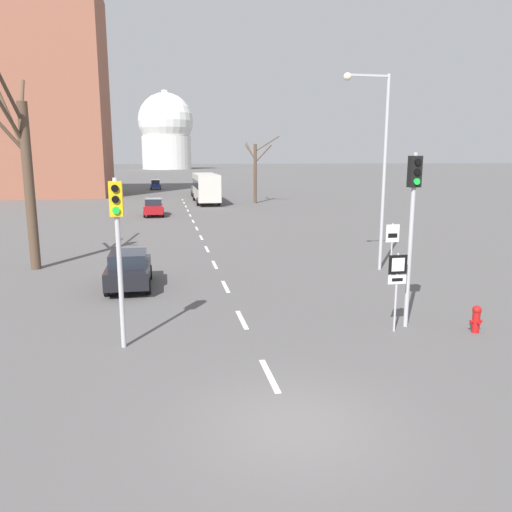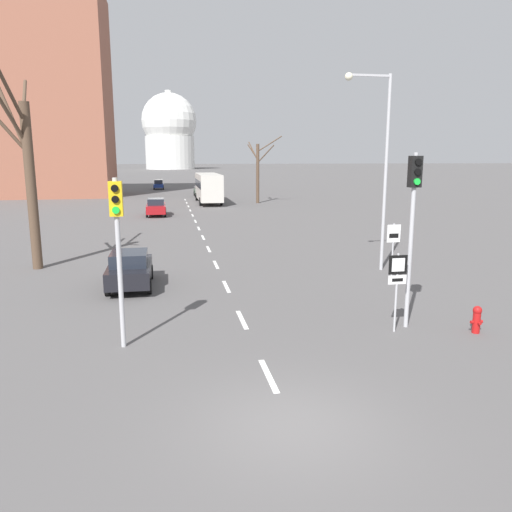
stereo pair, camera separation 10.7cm
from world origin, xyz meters
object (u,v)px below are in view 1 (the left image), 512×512
Objects in this scene: speed_limit_sign at (392,243)px; fire_hydrant at (476,318)px; sedan_near_right at (198,191)px; route_sign_post at (397,279)px; traffic_signal_near_right at (413,208)px; sedan_mid_centre at (198,187)px; city_bus at (206,186)px; sedan_far_right at (156,184)px; sedan_near_left at (129,269)px; street_lamp_right at (378,154)px; sedan_far_left at (154,207)px; traffic_signal_near_left at (118,231)px.

fire_hydrant is at bearing -90.36° from speed_limit_sign.
route_sign_post is at bearing -87.82° from sedan_near_right.
sedan_mid_centre is at bearing 92.02° from traffic_signal_near_right.
city_bus is at bearing -89.06° from sedan_near_right.
speed_limit_sign is at bearing -81.07° from sedan_far_right.
sedan_mid_centre is (-4.19, 58.31, -0.98)m from speed_limit_sign.
sedan_near_left is at bearing 145.23° from fire_hydrant.
street_lamp_right is 0.85× the size of city_bus.
sedan_far_left reaches higher than sedan_near_left.
sedan_near_left is (-9.20, 6.77, -3.07)m from traffic_signal_near_right.
city_bus is at bearing 92.47° from route_sign_post.
fire_hydrant is at bearing -84.53° from city_bus.
sedan_far_right is at bearing 96.82° from traffic_signal_near_right.
sedan_far_left is at bearing 103.26° from route_sign_post.
sedan_far_left is at bearing -104.05° from sedan_near_right.
traffic_signal_near_right is at bearing -87.22° from sedan_near_right.
sedan_near_left is (-11.10, 7.70, 0.33)m from fire_hydrant.
street_lamp_right is 2.18× the size of sedan_near_right.
route_sign_post is at bearing -87.53° from city_bus.
traffic_signal_near_right is 1.38× the size of sedan_near_left.
sedan_near_left is at bearing -173.56° from street_lamp_right.
sedan_mid_centre is at bearing 94.74° from street_lamp_right.
speed_limit_sign is 0.61× the size of sedan_far_right.
traffic_signal_near_left is 1.12× the size of sedan_far_left.
sedan_near_left is (-0.25, 6.94, -2.62)m from traffic_signal_near_left.
city_bus is (6.63, 39.01, 1.25)m from sedan_near_left.
traffic_signal_near_left is at bearing 178.54° from route_sign_post.
traffic_signal_near_left is 1.94× the size of route_sign_post.
route_sign_post is 0.63× the size of sedan_near_left.
sedan_far_left is (0.40, 33.62, -2.59)m from traffic_signal_near_left.
speed_limit_sign is 69.25m from sedan_far_right.
sedan_mid_centre is at bearing 84.00° from traffic_signal_near_left.
street_lamp_right is at bearing 70.85° from route_sign_post.
sedan_mid_centre is (-1.67, 63.94, -0.89)m from route_sign_post.
traffic_signal_near_right is at bearing -83.18° from sedan_far_right.
sedan_near_right is 23.91m from sedan_far_left.
sedan_near_right is (6.45, 49.88, 0.00)m from sedan_near_left.
city_bus reaches higher than sedan_far_left.
street_lamp_right is at bearing 73.73° from traffic_signal_near_right.
fire_hydrant is at bearing -34.77° from sedan_near_left.
route_sign_post reaches higher than sedan_far_left.
sedan_far_left is (-10.91, 25.38, -4.75)m from street_lamp_right.
sedan_far_left is at bearing -115.90° from city_bus.
sedan_near_right is at bearing 75.95° from sedan_far_left.
sedan_far_right is (0.39, 66.89, 0.02)m from sedan_near_left.
sedan_near_right is 10.95m from city_bus.
fire_hydrant is 10.36m from street_lamp_right.
sedan_near_left is at bearing -96.98° from sedan_mid_centre.
traffic_signal_near_right is 2.09× the size of speed_limit_sign.
sedan_near_left is at bearing 92.06° from traffic_signal_near_left.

